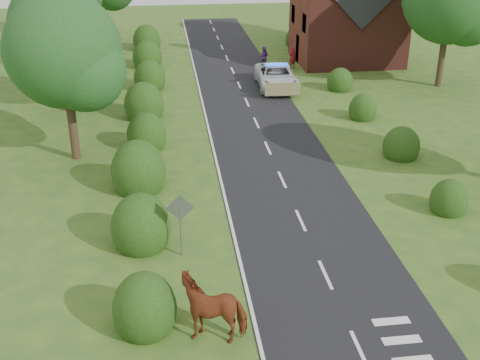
{
  "coord_description": "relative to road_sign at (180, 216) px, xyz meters",
  "views": [
    {
      "loc": [
        -5.32,
        -17.34,
        12.19
      ],
      "look_at": [
        -2.34,
        5.53,
        1.3
      ],
      "focal_mm": 45.0,
      "sensor_mm": 36.0,
      "label": 1
    }
  ],
  "objects": [
    {
      "name": "police_van",
      "position": [
        7.5,
        21.13,
        -0.87
      ],
      "size": [
        2.79,
        5.78,
        1.72
      ],
      "rotation": [
        0.0,
        0.0,
        -0.03
      ],
      "color": "silver",
      "rests_on": "ground"
    },
    {
      "name": "pedestrian_purple",
      "position": [
        7.58,
        26.84,
        -0.84
      ],
      "size": [
        0.94,
        0.82,
        1.62
      ],
      "primitive_type": "imported",
      "rotation": [
        0.0,
        0.0,
        2.84
      ],
      "color": "#452365",
      "rests_on": "ground"
    },
    {
      "name": "road_sign",
      "position": [
        0.0,
        0.0,
        0.0
      ],
      "size": [
        1.06,
        0.08,
        2.53
      ],
      "color": "gray",
      "rests_on": "ground"
    },
    {
      "name": "road_markings",
      "position": [
        3.4,
        10.93,
        -1.63
      ],
      "size": [
        4.96,
        70.0,
        0.01
      ],
      "color": "white",
      "rests_on": "road"
    },
    {
      "name": "tree_right_b",
      "position": [
        19.29,
        19.84,
        4.28
      ],
      "size": [
        6.56,
        6.4,
        9.4
      ],
      "color": "#332316",
      "rests_on": "ground"
    },
    {
      "name": "ground",
      "position": [
        5.0,
        -2.0,
        -1.65
      ],
      "size": [
        120.0,
        120.0,
        0.0
      ],
      "primitive_type": "plane",
      "color": "#305B21"
    },
    {
      "name": "tree_left_b",
      "position": [
        -6.25,
        17.86,
        3.39
      ],
      "size": [
        5.74,
        5.6,
        8.07
      ],
      "color": "#332316",
      "rests_on": "ground"
    },
    {
      "name": "cow",
      "position": [
        0.81,
        -4.54,
        -0.79
      ],
      "size": [
        2.63,
        1.71,
        1.73
      ],
      "primitive_type": "imported",
      "rotation": [
        0.0,
        0.0,
        -1.75
      ],
      "color": "maroon",
      "rests_on": "ground"
    },
    {
      "name": "road",
      "position": [
        5.0,
        13.0,
        -1.64
      ],
      "size": [
        6.0,
        70.0,
        0.02
      ],
      "primitive_type": "cube",
      "color": "black",
      "rests_on": "ground"
    },
    {
      "name": "hedgerow_left",
      "position": [
        -1.51,
        9.69,
        -0.91
      ],
      "size": [
        2.75,
        50.41,
        3.0
      ],
      "color": "black",
      "rests_on": "ground"
    },
    {
      "name": "tree_left_a",
      "position": [
        -4.75,
        9.86,
        3.69
      ],
      "size": [
        5.74,
        5.6,
        8.38
      ],
      "color": "#332316",
      "rests_on": "ground"
    },
    {
      "name": "house",
      "position": [
        14.49,
        28.0,
        2.13
      ],
      "size": [
        8.0,
        7.4,
        9.17
      ],
      "color": "brown",
      "rests_on": "ground"
    },
    {
      "name": "hedgerow_right",
      "position": [
        11.6,
        9.21,
        -1.1
      ],
      "size": [
        2.1,
        45.78,
        2.1
      ],
      "color": "black",
      "rests_on": "ground"
    },
    {
      "name": "pedestrian_red",
      "position": [
        9.72,
        26.12,
        -0.81
      ],
      "size": [
        0.73,
        0.62,
        1.69
      ],
      "primitive_type": "imported",
      "rotation": [
        0.0,
        0.0,
        3.56
      ],
      "color": "maroon",
      "rests_on": "ground"
    }
  ]
}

